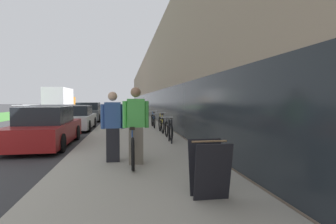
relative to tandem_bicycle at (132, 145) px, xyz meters
name	(u,v)px	position (x,y,z in m)	size (l,w,h in m)	color
sidewalk_slab	(129,116)	(0.19, 19.40, -0.45)	(3.90, 70.00, 0.13)	gray
storefront_facade	(181,87)	(7.18, 27.40, 2.90)	(10.01, 70.00, 6.85)	gray
lawn_strip	(5,116)	(-12.70, 23.40, -0.50)	(6.54, 70.00, 0.03)	#3D7533
tandem_bicycle	(132,145)	(0.00, 0.00, 0.00)	(0.52, 2.68, 0.91)	black
person_rider	(136,125)	(0.09, -0.34, 0.53)	(0.62, 0.24, 1.83)	#756B5B
person_bystander	(113,126)	(-0.46, -0.02, 0.48)	(0.59, 0.23, 1.73)	black
bike_rack_hoop	(170,128)	(1.44, 2.60, 0.13)	(0.05, 0.60, 0.84)	black
cruiser_bike_nearest	(169,130)	(1.53, 3.48, -0.03)	(0.52, 1.71, 0.84)	black
cruiser_bike_middle	(161,124)	(1.52, 5.57, 0.00)	(0.52, 1.73, 0.91)	black
cruiser_bike_farthest	(153,121)	(1.39, 7.91, -0.01)	(0.52, 1.74, 0.90)	black
sandwich_board_sign	(209,169)	(1.13, -2.72, 0.06)	(0.56, 0.56, 0.90)	black
parked_sedan_curbside	(46,128)	(-2.97, 3.34, 0.13)	(1.86, 4.41, 1.48)	maroon
vintage_roadster_curbside	(76,119)	(-2.88, 8.66, 0.10)	(1.87, 4.18, 1.34)	white
parked_sedan_far	(89,113)	(-2.99, 14.62, 0.15)	(1.96, 4.02, 1.46)	#4C5156
moving_truck	(60,101)	(-7.70, 25.88, 1.01)	(2.29, 7.42, 3.04)	orange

